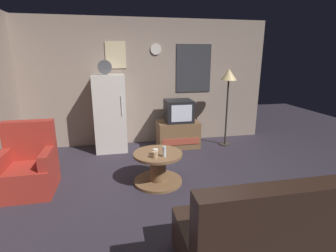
% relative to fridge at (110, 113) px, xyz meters
% --- Properties ---
extents(ground_plane, '(12.00, 12.00, 0.00)m').
position_rel_fridge_xyz_m(ground_plane, '(0.78, -2.07, -0.75)').
color(ground_plane, '#2D2833').
extents(wall_with_art, '(5.20, 0.12, 2.58)m').
position_rel_fridge_xyz_m(wall_with_art, '(0.79, 0.38, 0.54)').
color(wall_with_art, gray).
rests_on(wall_with_art, ground_plane).
extents(fridge, '(0.60, 0.62, 1.77)m').
position_rel_fridge_xyz_m(fridge, '(0.00, 0.00, 0.00)').
color(fridge, silver).
rests_on(fridge, ground_plane).
extents(tv_stand, '(0.84, 0.53, 0.54)m').
position_rel_fridge_xyz_m(tv_stand, '(1.35, -0.11, -0.48)').
color(tv_stand, brown).
rests_on(tv_stand, ground_plane).
extents(crt_tv, '(0.54, 0.51, 0.44)m').
position_rel_fridge_xyz_m(crt_tv, '(1.36, -0.11, 0.01)').
color(crt_tv, black).
rests_on(crt_tv, tv_stand).
extents(standing_lamp, '(0.32, 0.32, 1.59)m').
position_rel_fridge_xyz_m(standing_lamp, '(2.37, -0.20, 0.60)').
color(standing_lamp, '#332D28').
rests_on(standing_lamp, ground_plane).
extents(coffee_table, '(0.72, 0.72, 0.47)m').
position_rel_fridge_xyz_m(coffee_table, '(0.68, -1.60, -0.52)').
color(coffee_table, brown).
rests_on(coffee_table, ground_plane).
extents(wine_glass, '(0.05, 0.05, 0.15)m').
position_rel_fridge_xyz_m(wine_glass, '(0.75, -1.76, -0.21)').
color(wine_glass, silver).
rests_on(wine_glass, coffee_table).
extents(mug_ceramic_white, '(0.08, 0.08, 0.09)m').
position_rel_fridge_xyz_m(mug_ceramic_white, '(0.63, -1.68, -0.24)').
color(mug_ceramic_white, silver).
rests_on(mug_ceramic_white, coffee_table).
extents(mug_ceramic_tan, '(0.08, 0.08, 0.09)m').
position_rel_fridge_xyz_m(mug_ceramic_tan, '(0.61, -1.78, -0.24)').
color(mug_ceramic_tan, tan).
rests_on(mug_ceramic_tan, coffee_table).
extents(armchair, '(0.68, 0.68, 0.96)m').
position_rel_fridge_xyz_m(armchair, '(-1.12, -1.46, -0.42)').
color(armchair, '#A52D23').
rests_on(armchair, ground_plane).
extents(couch, '(1.70, 0.80, 0.92)m').
position_rel_fridge_xyz_m(couch, '(1.46, -3.37, -0.44)').
color(couch, black).
rests_on(couch, ground_plane).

